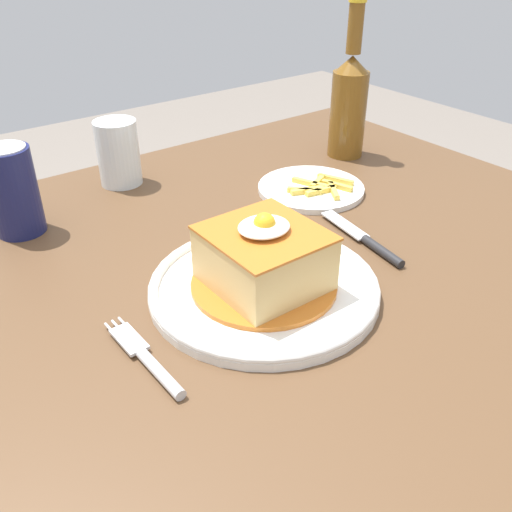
{
  "coord_description": "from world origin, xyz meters",
  "views": [
    {
      "loc": [
        -0.33,
        -0.49,
        1.13
      ],
      "look_at": [
        0.0,
        -0.05,
        0.79
      ],
      "focal_mm": 39.26,
      "sensor_mm": 36.0,
      "label": 1
    }
  ],
  "objects": [
    {
      "name": "dining_table",
      "position": [
        0.0,
        0.0,
        0.63
      ],
      "size": [
        1.14,
        0.85,
        0.75
      ],
      "color": "brown",
      "rests_on": "ground_plane"
    },
    {
      "name": "main_plate",
      "position": [
        0.0,
        -0.07,
        0.76
      ],
      "size": [
        0.27,
        0.27,
        0.02
      ],
      "color": "white",
      "rests_on": "dining_table"
    },
    {
      "name": "sandwich_meal",
      "position": [
        0.0,
        -0.07,
        0.79
      ],
      "size": [
        0.17,
        0.17,
        0.1
      ],
      "color": "#C66B23",
      "rests_on": "main_plate"
    },
    {
      "name": "fork",
      "position": [
        -0.17,
        -0.1,
        0.75
      ],
      "size": [
        0.02,
        0.14,
        0.01
      ],
      "color": "silver",
      "rests_on": "dining_table"
    },
    {
      "name": "knife",
      "position": [
        0.18,
        -0.07,
        0.75
      ],
      "size": [
        0.04,
        0.17,
        0.01
      ],
      "color": "#262628",
      "rests_on": "dining_table"
    },
    {
      "name": "soda_can",
      "position": [
        -0.18,
        0.26,
        0.81
      ],
      "size": [
        0.07,
        0.07,
        0.12
      ],
      "color": "#191E51",
      "rests_on": "dining_table"
    },
    {
      "name": "beer_bottle_amber",
      "position": [
        0.39,
        0.19,
        0.85
      ],
      "size": [
        0.06,
        0.06,
        0.27
      ],
      "color": "brown",
      "rests_on": "dining_table"
    },
    {
      "name": "drinking_glass",
      "position": [
        0.01,
        0.33,
        0.79
      ],
      "size": [
        0.07,
        0.07,
        0.1
      ],
      "color": "#3F2314",
      "rests_on": "dining_table"
    },
    {
      "name": "side_plate_fries",
      "position": [
        0.23,
        0.11,
        0.75
      ],
      "size": [
        0.17,
        0.17,
        0.02
      ],
      "color": "white",
      "rests_on": "dining_table"
    }
  ]
}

